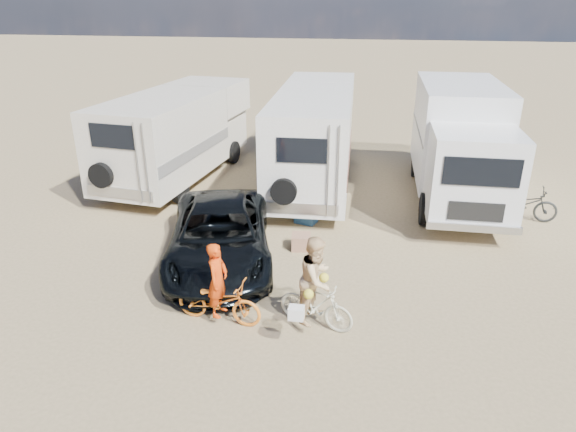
% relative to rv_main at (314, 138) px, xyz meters
% --- Properties ---
extents(ground, '(140.00, 140.00, 0.00)m').
position_rel_rv_main_xyz_m(ground, '(0.40, -7.18, -1.61)').
color(ground, '#9C855D').
rests_on(ground, ground).
extents(rv_main, '(2.72, 8.39, 3.21)m').
position_rel_rv_main_xyz_m(rv_main, '(0.00, 0.00, 0.00)').
color(rv_main, white).
rests_on(rv_main, ground).
extents(rv_left, '(3.48, 7.67, 3.03)m').
position_rel_rv_main_xyz_m(rv_left, '(-4.82, -0.23, -0.09)').
color(rv_left, white).
rests_on(rv_left, ground).
extents(box_truck, '(2.49, 7.18, 3.53)m').
position_rel_rv_main_xyz_m(box_truck, '(4.66, -0.84, 0.16)').
color(box_truck, white).
rests_on(box_truck, ground).
extents(dark_suv, '(3.60, 5.64, 1.45)m').
position_rel_rv_main_xyz_m(dark_suv, '(-1.55, -6.18, -0.88)').
color(dark_suv, black).
rests_on(dark_suv, ground).
extents(bike_man, '(1.85, 0.84, 0.94)m').
position_rel_rv_main_xyz_m(bike_man, '(-0.85, -8.65, -1.14)').
color(bike_man, orange).
rests_on(bike_man, ground).
extents(bike_woman, '(1.64, 0.93, 0.95)m').
position_rel_rv_main_xyz_m(bike_woman, '(1.08, -8.49, -1.13)').
color(bike_woman, beige).
rests_on(bike_woman, ground).
extents(rider_man, '(0.44, 0.61, 1.56)m').
position_rel_rv_main_xyz_m(rider_man, '(-0.85, -8.65, -0.83)').
color(rider_man, '#DB3C0A').
rests_on(rider_man, ground).
extents(rider_woman, '(0.91, 1.03, 1.77)m').
position_rel_rv_main_xyz_m(rider_woman, '(1.08, -8.49, -0.72)').
color(rider_woman, '#DBB47F').
rests_on(rider_woman, ground).
extents(bike_parked, '(1.99, 0.89, 1.01)m').
position_rel_rv_main_xyz_m(bike_parked, '(6.39, -2.20, -1.10)').
color(bike_parked, '#242624').
rests_on(bike_parked, ground).
extents(cooler, '(0.68, 0.57, 0.47)m').
position_rel_rv_main_xyz_m(cooler, '(0.20, -3.46, -1.37)').
color(cooler, '#275084').
rests_on(cooler, ground).
extents(crate, '(0.54, 0.54, 0.39)m').
position_rel_rv_main_xyz_m(crate, '(0.31, -5.15, -1.41)').
color(crate, '#91654C').
rests_on(crate, ground).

